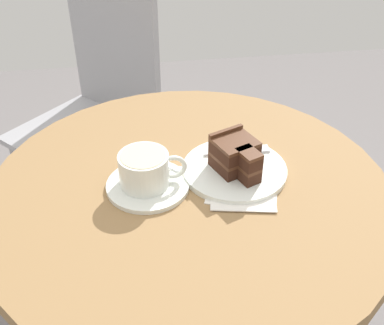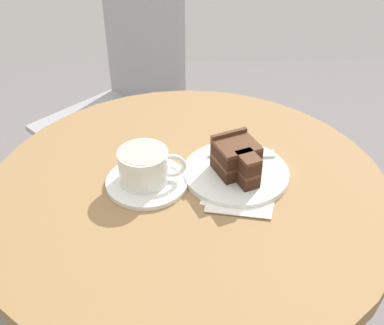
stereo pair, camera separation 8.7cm
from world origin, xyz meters
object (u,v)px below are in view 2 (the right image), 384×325
fork (250,154)px  napkin (241,192)px  cafe_chair (126,96)px  cake_plate (236,173)px  saucer (147,182)px  cake_slice (237,159)px  teaspoon (167,166)px  coffee_cup (145,165)px

fork → napkin: size_ratio=0.81×
cafe_chair → fork: bearing=-18.3°
cake_plate → fork: (0.03, 0.05, 0.01)m
napkin → cafe_chair: size_ratio=0.18×
saucer → napkin: bearing=-9.5°
napkin → cafe_chair: cafe_chair is taller
saucer → cafe_chair: 0.75m
cafe_chair → cake_slice: bearing=-22.2°
cake_slice → fork: cake_slice is taller
cake_plate → cake_slice: size_ratio=1.78×
saucer → napkin: (0.17, -0.03, -0.00)m
cake_slice → napkin: 0.06m
teaspoon → cake_slice: 0.14m
teaspoon → napkin: (0.14, -0.07, -0.01)m
coffee_cup → cafe_chair: cafe_chair is taller
cake_plate → teaspoon: bearing=171.9°
saucer → cafe_chair: bearing=99.7°
coffee_cup → cafe_chair: size_ratio=0.14×
coffee_cup → cake_slice: (0.17, 0.02, 0.00)m
coffee_cup → cafe_chair: (-0.12, 0.71, -0.24)m
saucer → cake_slice: 0.17m
fork → coffee_cup: bearing=-162.4°
teaspoon → fork: bearing=27.6°
cake_plate → napkin: cake_plate is taller
fork → cake_slice: bearing=-121.1°
saucer → coffee_cup: size_ratio=1.24×
teaspoon → cafe_chair: (-0.16, 0.67, -0.21)m
cafe_chair → cake_plate: bearing=-22.1°
teaspoon → napkin: 0.15m
cake_plate → cake_slice: bearing=-85.1°
coffee_cup → napkin: bearing=-9.9°
coffee_cup → cake_slice: cake_slice is taller
teaspoon → cake_plate: (0.13, -0.02, -0.01)m
saucer → napkin: saucer is taller
fork → teaspoon: bearing=-171.0°
cafe_chair → coffee_cup: bearing=-35.4°
saucer → cafe_chair: (-0.12, 0.71, -0.20)m
cake_slice → napkin: bearing=-84.3°
coffee_cup → cake_slice: bearing=5.2°
coffee_cup → teaspoon: 0.06m
coffee_cup → cake_plate: coffee_cup is taller
saucer → fork: bearing=19.5°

